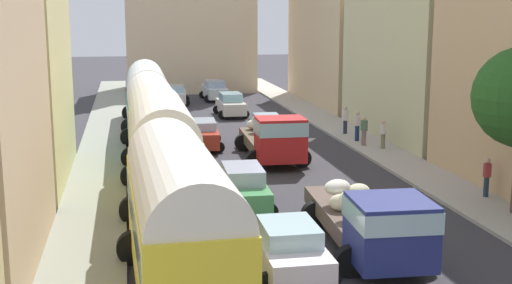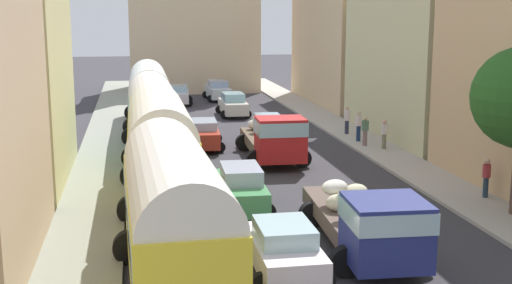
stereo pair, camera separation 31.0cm
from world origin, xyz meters
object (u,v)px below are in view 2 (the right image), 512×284
Objects in this scene: cargo_truck_0 at (369,220)px; pedestrian_3 at (359,125)px; car_1 at (233,105)px; car_6 at (178,95)px; car_2 at (218,90)px; pedestrian_2 at (486,176)px; car_0 at (268,128)px; car_5 at (203,134)px; pedestrian_4 at (384,133)px; parked_bus_2 at (153,113)px; car_3 at (284,249)px; parked_bus_1 at (160,143)px; pedestrian_1 at (365,130)px; pedestrian_0 at (347,119)px; car_4 at (241,188)px; cargo_truck_1 at (274,137)px; parked_bus_0 at (174,212)px; parked_bus_3 at (149,92)px.

pedestrian_3 is (5.55, 17.28, -0.14)m from cargo_truck_0.
car_6 is at bearing 117.53° from car_1.
car_2 is 2.61× the size of pedestrian_2.
car_5 reaches higher than car_0.
cargo_truck_0 is at bearing -112.47° from pedestrian_4.
car_3 is at bearing -79.70° from parked_bus_2.
parked_bus_1 is 1.90× the size of car_0.
pedestrian_1 reaches higher than car_3.
car_6 is at bearing 119.97° from pedestrian_0.
car_0 is at bearing 163.46° from pedestrian_3.
car_2 is 38.47m from car_3.
pedestrian_1 is (4.82, -2.73, 0.21)m from car_0.
car_4 is 9.67m from pedestrian_2.
car_6 is 2.25× the size of pedestrian_1.
cargo_truck_1 reaches higher than car_6.
pedestrian_4 is at bearing -5.94° from parked_bus_2.
pedestrian_1 is at bearing 57.38° from parked_bus_0.
pedestrian_1 is at bearing 63.86° from car_3.
parked_bus_0 reaches higher than car_5.
parked_bus_1 is 15.26m from pedestrian_3.
car_2 is at bearing 91.83° from car_0.
car_4 is 2.53× the size of pedestrian_2.
parked_bus_0 is 4.64× the size of pedestrian_3.
cargo_truck_0 is (5.87, -25.25, -1.01)m from parked_bus_3.
cargo_truck_0 reaches higher than car_0.
car_0 is (6.54, 11.49, -1.57)m from parked_bus_1.
car_4 is at bearing 68.67° from parked_bus_0.
pedestrian_0 is (5.55, -8.98, 0.20)m from car_1.
parked_bus_0 is 2.18× the size of car_6.
car_1 is 24.30m from pedestrian_2.
cargo_truck_0 is 28.59m from car_1.
parked_bus_2 is 22.14m from car_2.
car_5 is (2.65, 10.25, -1.56)m from parked_bus_1.
car_2 is at bearing 64.19° from parked_bus_3.
pedestrian_1 is at bearing 24.76° from cargo_truck_1.
car_0 is 5.10m from pedestrian_3.
pedestrian_4 is at bearing 45.41° from car_4.
car_2 is at bearing 105.22° from pedestrian_4.
car_3 is at bearing -88.28° from car_4.
parked_bus_3 is at bearing 140.86° from pedestrian_1.
cargo_truck_0 is 2.93m from car_3.
parked_bus_2 reaches higher than cargo_truck_1.
car_5 is at bearing 91.42° from car_3.
parked_bus_0 is 1.99× the size of car_4.
car_4 reaches higher than car_3.
parked_bus_2 is at bearing -154.71° from car_5.
car_3 is at bearing -83.22° from parked_bus_3.
car_3 is (-2.66, -14.25, -0.48)m from cargo_truck_1.
car_6 is (-3.38, 35.21, -0.41)m from cargo_truck_0.
car_3 is at bearing -89.03° from car_6.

